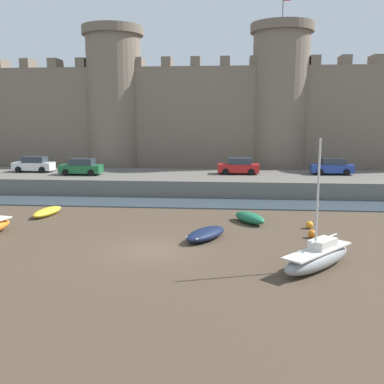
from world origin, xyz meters
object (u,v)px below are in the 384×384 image
Objects in this scene: rowboat_foreground_centre at (206,234)px; car_quay_centre_west at (34,164)px; rowboat_midflat_centre at (250,217)px; rowboat_foreground_right at (47,212)px; mooring_buoy_near_shore at (312,234)px; mooring_buoy_near_channel at (309,225)px; car_quay_centre_east at (332,167)px; sailboat_midflat_left at (318,257)px; car_quay_east at (81,167)px; car_quay_west at (239,166)px.

rowboat_foreground_centre is 0.93× the size of car_quay_centre_west.
rowboat_foreground_right is at bearing 175.94° from rowboat_midflat_centre.
mooring_buoy_near_shore is at bearing -44.54° from rowboat_midflat_centre.
rowboat_midflat_centre is 4.03m from mooring_buoy_near_channel.
mooring_buoy_near_channel is (18.69, -2.26, -0.06)m from rowboat_foreground_right.
mooring_buoy_near_channel is 30.27m from car_quay_centre_west.
rowboat_midflat_centre is at bearing 162.55° from mooring_buoy_near_channel.
mooring_buoy_near_channel is (0.23, 2.35, -0.00)m from mooring_buoy_near_shore.
car_quay_centre_east and car_quay_centre_west have the same top height.
sailboat_midflat_left reaches higher than car_quay_centre_east.
mooring_buoy_near_channel is at bearing -31.62° from car_quay_centre_west.
rowboat_foreground_centre is at bearing -45.02° from car_quay_centre_west.
car_quay_east is (-19.04, 21.96, 1.74)m from sailboat_midflat_left.
mooring_buoy_near_shore is 2.36m from mooring_buoy_near_channel.
car_quay_centre_west reaches higher than rowboat_midflat_centre.
car_quay_west is at bearing -176.66° from car_quay_centre_east.
car_quay_east is at bearing 141.76° from rowboat_midflat_centre.
sailboat_midflat_left is 1.52× the size of car_quay_centre_west.
mooring_buoy_near_shore is at bearing 8.32° from rowboat_foreground_centre.
rowboat_foreground_centre is 7.38m from mooring_buoy_near_channel.
car_quay_east is (-24.85, -2.53, 0.00)m from car_quay_centre_east.
car_quay_centre_east is at bearing 31.05° from rowboat_foreground_right.
rowboat_foreground_centre is 0.93× the size of car_quay_east.
sailboat_midflat_left is (17.75, -10.30, 0.28)m from rowboat_foreground_right.
sailboat_midflat_left is 34.44m from car_quay_centre_west.
car_quay_centre_west is at bearing 136.07° from sailboat_midflat_left.
sailboat_midflat_left is 7.40m from rowboat_foreground_centre.
car_quay_east is (-1.29, 11.66, 2.02)m from rowboat_foreground_right.
rowboat_foreground_centre is at bearing 140.07° from sailboat_midflat_left.
car_quay_centre_west is (-21.30, -0.08, 0.00)m from car_quay_west.
rowboat_midflat_centre is 14.83m from car_quay_west.
car_quay_centre_east is at bearing 5.80° from car_quay_east.
mooring_buoy_near_shore is at bearing -39.49° from car_quay_east.
rowboat_foreground_centre is 0.93× the size of car_quay_centre_east.
sailboat_midflat_left reaches higher than mooring_buoy_near_shore.
car_quay_centre_west reaches higher than mooring_buoy_near_shore.
car_quay_centre_east reaches higher than rowboat_foreground_centre.
rowboat_foreground_centre is at bearing -120.20° from car_quay_centre_east.
rowboat_foreground_centre is (12.08, -5.54, 0.05)m from rowboat_foreground_right.
sailboat_midflat_left reaches higher than rowboat_foreground_right.
mooring_buoy_near_channel is 0.12× the size of car_quay_east.
rowboat_foreground_right is 27.57m from car_quay_centre_east.
car_quay_centre_west is at bearing 144.49° from mooring_buoy_near_shore.
car_quay_west is (-4.18, 18.26, 2.07)m from mooring_buoy_near_shore.
car_quay_west is (2.20, 19.19, 1.96)m from rowboat_foreground_centre.
sailboat_midflat_left is 8.09m from mooring_buoy_near_channel.
rowboat_foreground_right is 0.91× the size of rowboat_foreground_centre.
rowboat_foreground_right is at bearing 173.10° from mooring_buoy_near_channel.
mooring_buoy_near_shore is 0.12× the size of car_quay_west.
rowboat_midflat_centre is at bearing -4.06° from rowboat_foreground_right.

